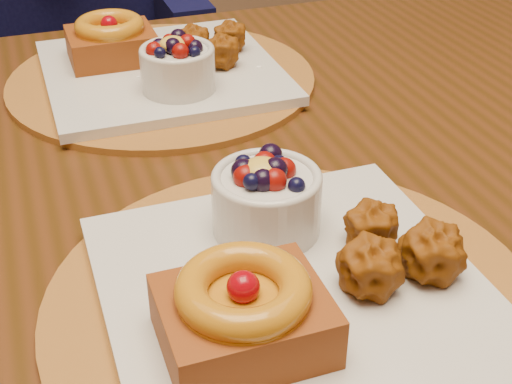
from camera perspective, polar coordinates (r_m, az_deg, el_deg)
dining_table at (r=0.76m, az=-3.34°, el=-2.92°), size 1.60×0.90×0.76m
place_setting_near at (r=0.54m, az=2.62°, el=-6.72°), size 0.38×0.38×0.09m
place_setting_far at (r=0.90m, az=-7.69°, el=9.97°), size 0.38×0.38×0.08m
chair_far at (r=1.43m, az=-16.85°, el=6.86°), size 0.50×0.50×0.96m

